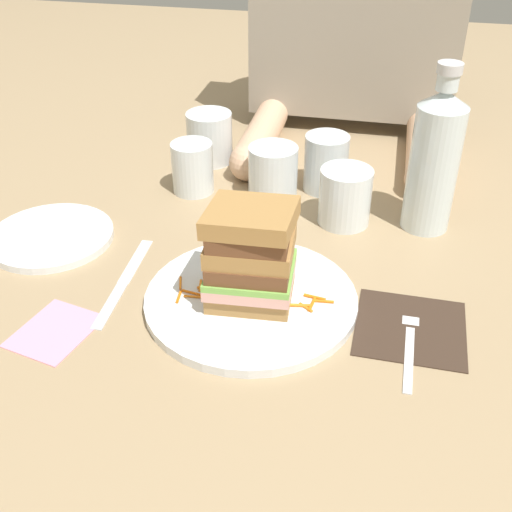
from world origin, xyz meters
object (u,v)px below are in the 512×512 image
object	(u,v)px
sandwich	(251,255)
empty_tumbler_2	(273,173)
knife	(123,283)
juice_glass	(345,199)
napkin_pink	(55,331)
empty_tumbler_1	(326,163)
napkin_dark	(410,327)
water_bottle	(435,159)
fork	(410,338)
main_plate	(251,300)
side_plate	(51,236)
empty_tumbler_3	(210,137)
empty_tumbler_0	(193,168)

from	to	relation	value
sandwich	empty_tumbler_2	size ratio (longest dim) A/B	1.50
knife	juice_glass	xyz separation A→B (m)	(0.27, 0.22, 0.04)
napkin_pink	sandwich	bearing A→B (deg)	24.99
knife	empty_tumbler_1	xyz separation A→B (m)	(0.23, 0.32, 0.04)
napkin_dark	water_bottle	distance (m)	0.27
fork	napkin_pink	bearing A→B (deg)	-170.15
main_plate	fork	bearing A→B (deg)	-8.58
juice_glass	empty_tumbler_1	distance (m)	0.11
sandwich	side_plate	distance (m)	0.33
napkin_pink	juice_glass	bearing A→B (deg)	46.59
knife	side_plate	xyz separation A→B (m)	(-0.14, 0.08, 0.00)
napkin_dark	empty_tumbler_3	world-z (taller)	empty_tumbler_3
main_plate	empty_tumbler_1	bearing A→B (deg)	80.85
main_plate	napkin_dark	xyz separation A→B (m)	(0.20, -0.01, -0.00)
water_bottle	empty_tumbler_2	distance (m)	0.25
knife	empty_tumbler_0	xyz separation A→B (m)	(0.02, 0.27, 0.04)
napkin_dark	juice_glass	distance (m)	0.26
empty_tumbler_2	side_plate	size ratio (longest dim) A/B	0.48
water_bottle	empty_tumbler_2	bearing A→B (deg)	170.33
main_plate	fork	world-z (taller)	main_plate
empty_tumbler_3	side_plate	xyz separation A→B (m)	(-0.15, -0.31, -0.04)
fork	empty_tumbler_0	world-z (taller)	empty_tumbler_0
water_bottle	main_plate	bearing A→B (deg)	-131.55
knife	empty_tumbler_1	size ratio (longest dim) A/B	2.16
empty_tumbler_0	empty_tumbler_2	xyz separation A→B (m)	(0.13, 0.01, 0.00)
main_plate	water_bottle	size ratio (longest dim) A/B	1.09
napkin_dark	juice_glass	xyz separation A→B (m)	(-0.10, 0.23, 0.04)
fork	water_bottle	size ratio (longest dim) A/B	0.68
main_plate	juice_glass	size ratio (longest dim) A/B	3.09
knife	napkin_pink	bearing A→B (deg)	-111.99
napkin_dark	empty_tumbler_2	bearing A→B (deg)	127.72
empty_tumbler_3	water_bottle	bearing A→B (deg)	-22.03
sandwich	fork	world-z (taller)	sandwich
main_plate	empty_tumbler_3	distance (m)	0.42
sandwich	empty_tumbler_0	size ratio (longest dim) A/B	1.56
juice_glass	main_plate	bearing A→B (deg)	-112.42
main_plate	empty_tumbler_3	world-z (taller)	empty_tumbler_3
sandwich	empty_tumbler_3	xyz separation A→B (m)	(-0.16, 0.39, -0.03)
sandwich	knife	xyz separation A→B (m)	(-0.17, 0.01, -0.07)
side_plate	napkin_pink	distance (m)	0.21
side_plate	empty_tumbler_1	bearing A→B (deg)	33.18
juice_glass	empty_tumbler_0	size ratio (longest dim) A/B	1.04
main_plate	empty_tumbler_3	xyz separation A→B (m)	(-0.16, 0.39, 0.04)
knife	juice_glass	bearing A→B (deg)	39.67
napkin_pink	empty_tumbler_3	bearing A→B (deg)	83.60
main_plate	napkin_pink	world-z (taller)	main_plate
empty_tumbler_1	empty_tumbler_2	bearing A→B (deg)	-149.99
juice_glass	water_bottle	world-z (taller)	water_bottle
sandwich	empty_tumbler_3	size ratio (longest dim) A/B	1.46
empty_tumbler_3	side_plate	distance (m)	0.34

